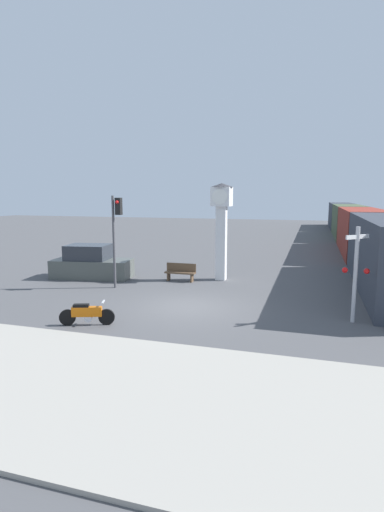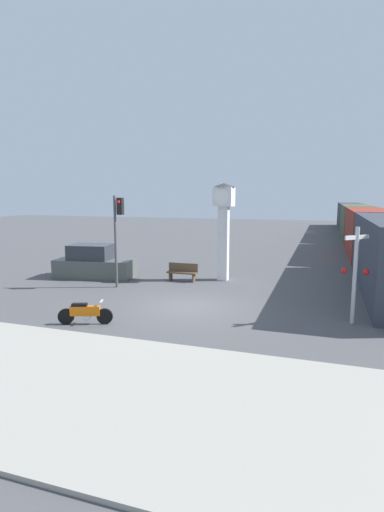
{
  "view_description": "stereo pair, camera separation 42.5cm",
  "coord_description": "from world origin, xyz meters",
  "views": [
    {
      "loc": [
        4.64,
        -14.82,
        4.43
      ],
      "look_at": [
        -0.16,
        0.94,
        1.92
      ],
      "focal_mm": 28.0,
      "sensor_mm": 36.0,
      "label": 1
    },
    {
      "loc": [
        5.04,
        -14.69,
        4.43
      ],
      "look_at": [
        -0.16,
        0.94,
        1.92
      ],
      "focal_mm": 28.0,
      "sensor_mm": 36.0,
      "label": 2
    }
  ],
  "objects": [
    {
      "name": "parked_car",
      "position": [
        -6.79,
        3.95,
        0.75
      ],
      "size": [
        4.42,
        2.4,
        1.8
      ],
      "rotation": [
        0.0,
        0.0,
        0.15
      ],
      "color": "#4C514C",
      "rests_on": "ground_plane"
    },
    {
      "name": "traffic_light",
      "position": [
        -4.29,
        2.16,
        3.03
      ],
      "size": [
        0.5,
        0.35,
        4.42
      ],
      "color": "#47474C",
      "rests_on": "ground_plane"
    },
    {
      "name": "motorcycle",
      "position": [
        -2.68,
        -3.21,
        0.4
      ],
      "size": [
        1.82,
        0.75,
        0.84
      ],
      "rotation": [
        0.0,
        0.0,
        0.34
      ],
      "color": "black",
      "rests_on": "ground_plane"
    },
    {
      "name": "bench",
      "position": [
        -1.89,
        4.54,
        0.49
      ],
      "size": [
        1.6,
        0.44,
        0.92
      ],
      "color": "brown",
      "rests_on": "ground_plane"
    },
    {
      "name": "ground_plane",
      "position": [
        0.0,
        0.0,
        0.0
      ],
      "size": [
        120.0,
        120.0,
        0.0
      ],
      "primitive_type": "plane",
      "color": "#4C4C4F"
    },
    {
      "name": "railroad_crossing_signal",
      "position": [
        6.11,
        -0.18,
        1.85
      ],
      "size": [
        0.9,
        0.82,
        3.37
      ],
      "color": "#B7B7BC",
      "rests_on": "ground_plane"
    },
    {
      "name": "clock_tower",
      "position": [
        0.06,
        5.46,
        3.33
      ],
      "size": [
        1.17,
        1.17,
        5.05
      ],
      "color": "white",
      "rests_on": "ground_plane"
    },
    {
      "name": "freight_train",
      "position": [
        8.16,
        24.72,
        1.7
      ],
      "size": [
        2.8,
        50.37,
        3.4
      ],
      "color": "#333842",
      "rests_on": "ground_plane"
    },
    {
      "name": "sidewalk_strip",
      "position": [
        0.0,
        -7.21,
        0.05
      ],
      "size": [
        36.0,
        6.0,
        0.1
      ],
      "color": "#9E998E",
      "rests_on": "ground_plane"
    }
  ]
}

